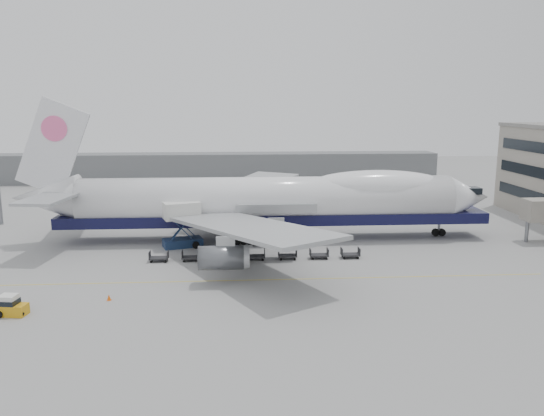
{
  "coord_description": "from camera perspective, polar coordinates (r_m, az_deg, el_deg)",
  "views": [
    {
      "loc": [
        -4.1,
        -61.3,
        18.89
      ],
      "look_at": [
        0.26,
        6.0,
        5.65
      ],
      "focal_mm": 35.0,
      "sensor_mm": 36.0,
      "label": 1
    }
  ],
  "objects": [
    {
      "name": "dolly_4",
      "position": [
        65.9,
        1.67,
        -5.08
      ],
      "size": [
        2.3,
        1.35,
        1.3
      ],
      "color": "#2D2D30",
      "rests_on": "ground"
    },
    {
      "name": "apron_line",
      "position": [
        58.58,
        0.51,
        -7.7
      ],
      "size": [
        60.0,
        0.15,
        0.01
      ],
      "primitive_type": "cube",
      "color": "gold",
      "rests_on": "ground"
    },
    {
      "name": "dolly_3",
      "position": [
        65.66,
        -1.77,
        -5.14
      ],
      "size": [
        2.3,
        1.35,
        1.3
      ],
      "color": "#2D2D30",
      "rests_on": "ground"
    },
    {
      "name": "catering_truck",
      "position": [
        71.9,
        -9.65,
        -1.46
      ],
      "size": [
        5.63,
        4.61,
        6.13
      ],
      "rotation": [
        0.0,
        0.0,
        0.32
      ],
      "color": "navy",
      "rests_on": "ground"
    },
    {
      "name": "hangar",
      "position": [
        132.33,
        -6.25,
        4.36
      ],
      "size": [
        110.0,
        8.0,
        7.0
      ],
      "primitive_type": "cube",
      "color": "slate",
      "rests_on": "ground"
    },
    {
      "name": "baggage_tug",
      "position": [
        54.44,
        -26.29,
        -9.45
      ],
      "size": [
        2.79,
        1.79,
        1.91
      ],
      "rotation": [
        0.0,
        0.0,
        -0.16
      ],
      "color": "orange",
      "rests_on": "ground"
    },
    {
      "name": "dolly_1",
      "position": [
        65.89,
        -8.66,
        -5.21
      ],
      "size": [
        2.3,
        1.35,
        1.3
      ],
      "color": "#2D2D30",
      "rests_on": "ground"
    },
    {
      "name": "ground",
      "position": [
        64.27,
        0.12,
        -5.99
      ],
      "size": [
        260.0,
        260.0,
        0.0
      ],
      "primitive_type": "plane",
      "color": "gray",
      "rests_on": "ground"
    },
    {
      "name": "dolly_6",
      "position": [
        67.08,
        8.42,
        -4.9
      ],
      "size": [
        2.3,
        1.35,
        1.3
      ],
      "color": "#2D2D30",
      "rests_on": "ground"
    },
    {
      "name": "traffic_cone",
      "position": [
        55.0,
        -17.14,
        -9.18
      ],
      "size": [
        0.41,
        0.41,
        0.61
      ],
      "rotation": [
        0.0,
        0.0,
        0.04
      ],
      "color": "#EC5A0C",
      "rests_on": "ground"
    },
    {
      "name": "dolly_0",
      "position": [
        66.35,
        -12.07,
        -5.21
      ],
      "size": [
        2.3,
        1.35,
        1.3
      ],
      "color": "#2D2D30",
      "rests_on": "ground"
    },
    {
      "name": "airliner",
      "position": [
        74.64,
        -0.0,
        0.87
      ],
      "size": [
        67.0,
        55.3,
        19.98
      ],
      "color": "white",
      "rests_on": "ground"
    },
    {
      "name": "dolly_5",
      "position": [
        66.38,
        5.08,
        -5.0
      ],
      "size": [
        2.3,
        1.35,
        1.3
      ],
      "color": "#2D2D30",
      "rests_on": "ground"
    },
    {
      "name": "dolly_2",
      "position": [
        65.66,
        -5.22,
        -5.18
      ],
      "size": [
        2.3,
        1.35,
        1.3
      ],
      "color": "#2D2D30",
      "rests_on": "ground"
    }
  ]
}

